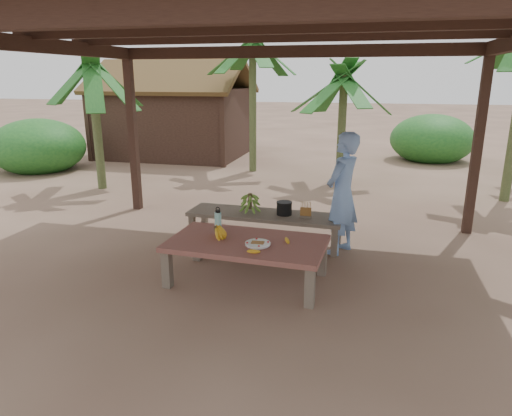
% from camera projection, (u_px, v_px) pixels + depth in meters
% --- Properties ---
extents(ground, '(80.00, 80.00, 0.00)m').
position_uv_depth(ground, '(256.00, 274.00, 5.59)').
color(ground, brown).
rests_on(ground, ground).
extents(pavilion, '(6.60, 5.60, 2.95)m').
position_uv_depth(pavilion, '(254.00, 32.00, 4.81)').
color(pavilion, black).
rests_on(pavilion, ground).
extents(work_table, '(1.85, 1.09, 0.50)m').
position_uv_depth(work_table, '(247.00, 246.00, 5.28)').
color(work_table, brown).
rests_on(work_table, ground).
extents(bench, '(2.23, 0.70, 0.45)m').
position_uv_depth(bench, '(265.00, 217.00, 6.52)').
color(bench, brown).
rests_on(bench, ground).
extents(ripe_banana_bunch, '(0.30, 0.28, 0.15)m').
position_uv_depth(ripe_banana_bunch, '(215.00, 231.00, 5.36)').
color(ripe_banana_bunch, yellow).
rests_on(ripe_banana_bunch, work_table).
extents(plate, '(0.29, 0.29, 0.04)m').
position_uv_depth(plate, '(258.00, 244.00, 5.12)').
color(plate, white).
rests_on(plate, work_table).
extents(loose_banana_front, '(0.16, 0.10, 0.04)m').
position_uv_depth(loose_banana_front, '(254.00, 251.00, 4.88)').
color(loose_banana_front, yellow).
rests_on(loose_banana_front, work_table).
extents(loose_banana_side, '(0.09, 0.15, 0.04)m').
position_uv_depth(loose_banana_side, '(287.00, 240.00, 5.21)').
color(loose_banana_side, yellow).
rests_on(loose_banana_side, work_table).
extents(water_flask, '(0.08, 0.08, 0.31)m').
position_uv_depth(water_flask, '(218.00, 221.00, 5.58)').
color(water_flask, '#3DBFB5').
rests_on(water_flask, work_table).
extents(green_banana_stalk, '(0.27, 0.27, 0.29)m').
position_uv_depth(green_banana_stalk, '(250.00, 202.00, 6.53)').
color(green_banana_stalk, '#598C2D').
rests_on(green_banana_stalk, bench).
extents(cooking_pot, '(0.21, 0.21, 0.18)m').
position_uv_depth(cooking_pot, '(284.00, 209.00, 6.42)').
color(cooking_pot, black).
rests_on(cooking_pot, bench).
extents(skewer_rack, '(0.18, 0.09, 0.24)m').
position_uv_depth(skewer_rack, '(306.00, 210.00, 6.26)').
color(skewer_rack, '#A57F47').
rests_on(skewer_rack, bench).
extents(woman, '(0.61, 0.71, 1.65)m').
position_uv_depth(woman, '(342.00, 194.00, 6.07)').
color(woman, '#7198D7').
rests_on(woman, ground).
extents(hut, '(4.40, 3.43, 2.85)m').
position_uv_depth(hut, '(175.00, 119.00, 13.79)').
color(hut, black).
rests_on(hut, ground).
extents(banana_plant_n, '(1.80, 1.80, 2.58)m').
position_uv_depth(banana_plant_n, '(344.00, 88.00, 9.83)').
color(banana_plant_n, '#596638').
rests_on(banana_plant_n, ground).
extents(banana_plant_nw, '(1.80, 1.80, 3.40)m').
position_uv_depth(banana_plant_nw, '(253.00, 52.00, 10.95)').
color(banana_plant_nw, '#596638').
rests_on(banana_plant_nw, ground).
extents(banana_plant_w, '(1.80, 1.80, 2.78)m').
position_uv_depth(banana_plant_w, '(92.00, 78.00, 9.28)').
color(banana_plant_w, '#596638').
rests_on(banana_plant_w, ground).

